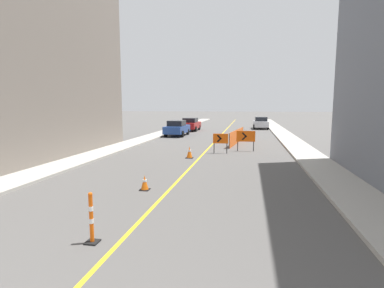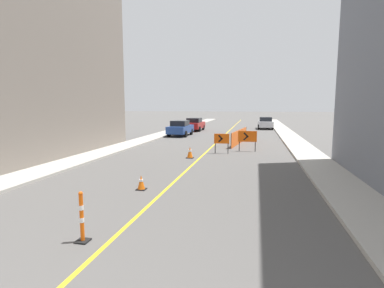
{
  "view_description": "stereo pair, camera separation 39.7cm",
  "coord_description": "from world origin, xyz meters",
  "px_view_note": "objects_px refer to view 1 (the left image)",
  "views": [
    {
      "loc": [
        2.86,
        0.42,
        3.15
      ],
      "look_at": [
        -0.21,
        16.62,
        1.0
      ],
      "focal_mm": 28.0,
      "sensor_mm": 36.0,
      "label": 1
    },
    {
      "loc": [
        3.25,
        0.5,
        3.15
      ],
      "look_at": [
        -0.21,
        16.62,
        1.0
      ],
      "focal_mm": 28.0,
      "sensor_mm": 36.0,
      "label": 2
    }
  ],
  "objects_px": {
    "traffic_cone_third": "(189,152)",
    "parked_car_curb_far": "(261,123)",
    "arrow_barricade_primary": "(221,139)",
    "parked_car_curb_mid": "(191,124)",
    "arrow_barricade_secondary": "(246,137)",
    "traffic_cone_second": "(145,183)",
    "parked_car_curb_near": "(177,128)",
    "delineator_post_front": "(91,221)"
  },
  "relations": [
    {
      "from": "traffic_cone_second",
      "to": "traffic_cone_third",
      "type": "bearing_deg",
      "value": 87.41
    },
    {
      "from": "arrow_barricade_secondary",
      "to": "parked_car_curb_far",
      "type": "xyz_separation_m",
      "value": [
        1.75,
        20.29,
        -0.18
      ]
    },
    {
      "from": "parked_car_curb_mid",
      "to": "parked_car_curb_far",
      "type": "distance_m",
      "value": 9.85
    },
    {
      "from": "arrow_barricade_primary",
      "to": "parked_car_curb_far",
      "type": "xyz_separation_m",
      "value": [
        3.36,
        21.55,
        -0.12
      ]
    },
    {
      "from": "arrow_barricade_secondary",
      "to": "parked_car_curb_mid",
      "type": "height_order",
      "value": "parked_car_curb_mid"
    },
    {
      "from": "traffic_cone_third",
      "to": "arrow_barricade_secondary",
      "type": "bearing_deg",
      "value": 46.07
    },
    {
      "from": "arrow_barricade_primary",
      "to": "parked_car_curb_mid",
      "type": "height_order",
      "value": "parked_car_curb_mid"
    },
    {
      "from": "delineator_post_front",
      "to": "traffic_cone_third",
      "type": "bearing_deg",
      "value": 89.85
    },
    {
      "from": "traffic_cone_second",
      "to": "traffic_cone_third",
      "type": "distance_m",
      "value": 6.99
    },
    {
      "from": "delineator_post_front",
      "to": "parked_car_curb_far",
      "type": "relative_size",
      "value": 0.28
    },
    {
      "from": "traffic_cone_third",
      "to": "delineator_post_front",
      "type": "distance_m",
      "value": 11.33
    },
    {
      "from": "delineator_post_front",
      "to": "arrow_barricade_secondary",
      "type": "xyz_separation_m",
      "value": [
        3.29,
        14.72,
        0.46
      ]
    },
    {
      "from": "delineator_post_front",
      "to": "arrow_barricade_primary",
      "type": "distance_m",
      "value": 13.57
    },
    {
      "from": "traffic_cone_third",
      "to": "parked_car_curb_mid",
      "type": "height_order",
      "value": "parked_car_curb_mid"
    },
    {
      "from": "parked_car_curb_near",
      "to": "traffic_cone_second",
      "type": "bearing_deg",
      "value": -78.21
    },
    {
      "from": "arrow_barricade_secondary",
      "to": "parked_car_curb_far",
      "type": "distance_m",
      "value": 20.37
    },
    {
      "from": "arrow_barricade_secondary",
      "to": "parked_car_curb_mid",
      "type": "relative_size",
      "value": 0.32
    },
    {
      "from": "traffic_cone_third",
      "to": "parked_car_curb_far",
      "type": "height_order",
      "value": "parked_car_curb_far"
    },
    {
      "from": "parked_car_curb_mid",
      "to": "traffic_cone_third",
      "type": "bearing_deg",
      "value": -77.08
    },
    {
      "from": "traffic_cone_third",
      "to": "arrow_barricade_secondary",
      "type": "distance_m",
      "value": 4.75
    },
    {
      "from": "delineator_post_front",
      "to": "arrow_barricade_secondary",
      "type": "height_order",
      "value": "arrow_barricade_secondary"
    },
    {
      "from": "traffic_cone_third",
      "to": "arrow_barricade_secondary",
      "type": "xyz_separation_m",
      "value": [
        3.27,
        3.39,
        0.64
      ]
    },
    {
      "from": "parked_car_curb_mid",
      "to": "arrow_barricade_secondary",
      "type": "bearing_deg",
      "value": -64.01
    },
    {
      "from": "traffic_cone_third",
      "to": "parked_car_curb_near",
      "type": "distance_m",
      "value": 13.18
    },
    {
      "from": "arrow_barricade_secondary",
      "to": "traffic_cone_second",
      "type": "bearing_deg",
      "value": -112.76
    },
    {
      "from": "arrow_barricade_primary",
      "to": "parked_car_curb_far",
      "type": "relative_size",
      "value": 0.3
    },
    {
      "from": "traffic_cone_second",
      "to": "arrow_barricade_secondary",
      "type": "xyz_separation_m",
      "value": [
        3.58,
        10.37,
        0.71
      ]
    },
    {
      "from": "delineator_post_front",
      "to": "parked_car_curb_mid",
      "type": "bearing_deg",
      "value": 96.77
    },
    {
      "from": "arrow_barricade_primary",
      "to": "parked_car_curb_near",
      "type": "bearing_deg",
      "value": 112.99
    },
    {
      "from": "arrow_barricade_primary",
      "to": "parked_car_curb_near",
      "type": "xyz_separation_m",
      "value": [
        -5.46,
        10.47,
        -0.12
      ]
    },
    {
      "from": "traffic_cone_second",
      "to": "parked_car_curb_mid",
      "type": "xyz_separation_m",
      "value": [
        -3.3,
        25.92,
        0.53
      ]
    },
    {
      "from": "delineator_post_front",
      "to": "parked_car_curb_near",
      "type": "bearing_deg",
      "value": 98.98
    },
    {
      "from": "delineator_post_front",
      "to": "parked_car_curb_near",
      "type": "relative_size",
      "value": 0.28
    },
    {
      "from": "traffic_cone_second",
      "to": "parked_car_curb_far",
      "type": "bearing_deg",
      "value": 80.14
    },
    {
      "from": "traffic_cone_second",
      "to": "arrow_barricade_primary",
      "type": "relative_size",
      "value": 0.43
    },
    {
      "from": "parked_car_curb_far",
      "to": "arrow_barricade_primary",
      "type": "bearing_deg",
      "value": -100.63
    },
    {
      "from": "traffic_cone_third",
      "to": "arrow_barricade_primary",
      "type": "height_order",
      "value": "arrow_barricade_primary"
    },
    {
      "from": "arrow_barricade_primary",
      "to": "arrow_barricade_secondary",
      "type": "xyz_separation_m",
      "value": [
        1.61,
        1.26,
        0.07
      ]
    },
    {
      "from": "parked_car_curb_mid",
      "to": "parked_car_curb_far",
      "type": "bearing_deg",
      "value": 30.85
    },
    {
      "from": "delineator_post_front",
      "to": "traffic_cone_second",
      "type": "bearing_deg",
      "value": 93.77
    },
    {
      "from": "parked_car_curb_near",
      "to": "parked_car_curb_far",
      "type": "bearing_deg",
      "value": 53.12
    },
    {
      "from": "delineator_post_front",
      "to": "arrow_barricade_primary",
      "type": "xyz_separation_m",
      "value": [
        1.68,
        13.46,
        0.4
      ]
    }
  ]
}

